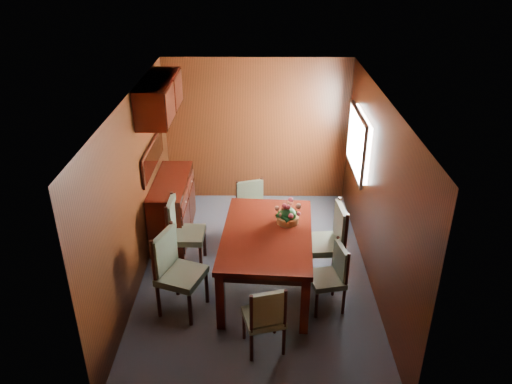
{
  "coord_description": "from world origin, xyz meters",
  "views": [
    {
      "loc": [
        0.05,
        -5.5,
        4.02
      ],
      "look_at": [
        0.0,
        0.33,
        1.05
      ],
      "focal_mm": 35.0,
      "sensor_mm": 36.0,
      "label": 1
    }
  ],
  "objects_px": {
    "chair_left_near": "(175,268)",
    "chair_head": "(265,316)",
    "dining_table": "(267,240)",
    "flower_centerpiece": "(288,212)",
    "sideboard": "(173,207)",
    "chair_right_near": "(332,273)"
  },
  "relations": [
    {
      "from": "sideboard",
      "to": "chair_head",
      "type": "relative_size",
      "value": 1.61
    },
    {
      "from": "chair_left_near",
      "to": "flower_centerpiece",
      "type": "relative_size",
      "value": 3.54
    },
    {
      "from": "dining_table",
      "to": "chair_left_near",
      "type": "relative_size",
      "value": 1.71
    },
    {
      "from": "flower_centerpiece",
      "to": "chair_head",
      "type": "bearing_deg",
      "value": -101.9
    },
    {
      "from": "sideboard",
      "to": "chair_head",
      "type": "bearing_deg",
      "value": -60.61
    },
    {
      "from": "dining_table",
      "to": "chair_left_near",
      "type": "distance_m",
      "value": 1.17
    },
    {
      "from": "chair_left_near",
      "to": "sideboard",
      "type": "bearing_deg",
      "value": -149.38
    },
    {
      "from": "chair_head",
      "to": "chair_right_near",
      "type": "bearing_deg",
      "value": 28.92
    },
    {
      "from": "sideboard",
      "to": "chair_left_near",
      "type": "relative_size",
      "value": 1.32
    },
    {
      "from": "chair_left_near",
      "to": "chair_head",
      "type": "relative_size",
      "value": 1.22
    },
    {
      "from": "sideboard",
      "to": "flower_centerpiece",
      "type": "relative_size",
      "value": 4.68
    },
    {
      "from": "chair_right_near",
      "to": "flower_centerpiece",
      "type": "distance_m",
      "value": 0.93
    },
    {
      "from": "chair_right_near",
      "to": "flower_centerpiece",
      "type": "bearing_deg",
      "value": 27.56
    },
    {
      "from": "dining_table",
      "to": "chair_head",
      "type": "distance_m",
      "value": 1.15
    },
    {
      "from": "flower_centerpiece",
      "to": "dining_table",
      "type": "bearing_deg",
      "value": -137.29
    },
    {
      "from": "dining_table",
      "to": "flower_centerpiece",
      "type": "relative_size",
      "value": 6.06
    },
    {
      "from": "chair_right_near",
      "to": "chair_head",
      "type": "relative_size",
      "value": 0.99
    },
    {
      "from": "dining_table",
      "to": "chair_head",
      "type": "xyz_separation_m",
      "value": [
        -0.03,
        -1.13,
        -0.22
      ]
    },
    {
      "from": "dining_table",
      "to": "chair_left_near",
      "type": "height_order",
      "value": "chair_left_near"
    },
    {
      "from": "flower_centerpiece",
      "to": "sideboard",
      "type": "bearing_deg",
      "value": 147.53
    },
    {
      "from": "dining_table",
      "to": "flower_centerpiece",
      "type": "height_order",
      "value": "flower_centerpiece"
    },
    {
      "from": "sideboard",
      "to": "dining_table",
      "type": "relative_size",
      "value": 0.77
    }
  ]
}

